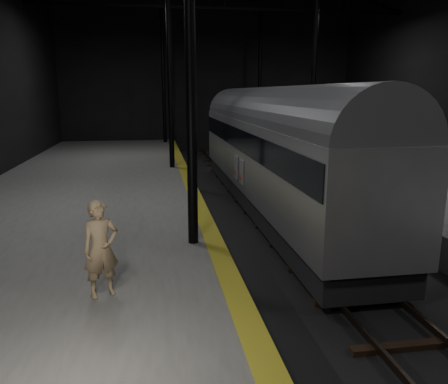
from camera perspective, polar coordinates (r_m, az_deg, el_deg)
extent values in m
plane|color=black|center=(16.36, 8.11, -4.49)|extent=(44.00, 44.00, 0.00)
cube|color=#535351|center=(15.75, -18.94, -3.87)|extent=(9.00, 43.80, 1.00)
cube|color=olive|center=(15.45, -3.36, -1.55)|extent=(0.50, 43.80, 0.01)
cube|color=#3F3328|center=(16.12, 5.68, -4.06)|extent=(0.08, 43.00, 0.14)
cube|color=#3F3328|center=(16.54, 10.52, -3.78)|extent=(0.08, 43.00, 0.14)
cube|color=black|center=(16.34, 8.12, -4.29)|extent=(2.40, 42.00, 0.12)
cylinder|color=black|center=(10.99, -4.45, 18.86)|extent=(0.26, 0.26, 10.00)
cylinder|color=black|center=(22.94, -7.11, 15.66)|extent=(0.26, 0.26, 10.00)
cylinder|color=black|center=(24.46, 11.66, 15.32)|extent=(0.26, 0.26, 10.00)
cylinder|color=black|center=(34.92, -7.93, 14.65)|extent=(0.26, 0.26, 10.00)
cylinder|color=black|center=(35.94, 4.69, 14.67)|extent=(0.26, 0.26, 10.00)
cube|color=black|center=(29.73, 0.11, 22.86)|extent=(23.60, 0.15, 0.18)
cube|color=#999BA0|center=(18.18, 6.03, 4.95)|extent=(2.69, 18.54, 2.78)
cube|color=black|center=(18.50, 5.91, -0.40)|extent=(2.46, 18.17, 0.79)
cube|color=black|center=(18.10, 6.08, 6.99)|extent=(2.74, 18.27, 0.83)
cylinder|color=slate|center=(18.04, 6.14, 9.33)|extent=(2.63, 18.36, 2.63)
cube|color=black|center=(12.72, 13.54, -8.55)|extent=(1.67, 2.04, 0.32)
cube|color=black|center=(24.75, 2.00, 2.23)|extent=(1.67, 2.04, 0.32)
cube|color=silver|center=(17.06, 2.34, 2.60)|extent=(0.04, 0.70, 0.97)
cube|color=silver|center=(18.13, 1.64, 3.22)|extent=(0.04, 0.70, 0.97)
cylinder|color=#B83316|center=(17.26, 2.16, 1.94)|extent=(0.03, 0.24, 0.24)
cylinder|color=#B83316|center=(18.33, 1.47, 2.59)|extent=(0.03, 0.24, 0.24)
imported|color=#927B59|center=(8.67, -15.78, -7.16)|extent=(0.82, 0.70, 1.90)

